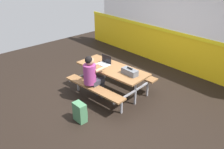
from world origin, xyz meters
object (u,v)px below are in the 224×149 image
picnic_table_main (112,74)px  laptop_silver (105,62)px  toolbox_grey (130,72)px  student_nearer (92,75)px  backpack_dark (80,112)px

picnic_table_main → laptop_silver: laptop_silver is taller
laptop_silver → toolbox_grey: bearing=2.5°
picnic_table_main → laptop_silver: size_ratio=5.71×
student_nearer → toolbox_grey: (0.64, 0.62, 0.10)m
picnic_table_main → laptop_silver: 0.36m
toolbox_grey → backpack_dark: bearing=-97.4°
laptop_silver → picnic_table_main: bearing=-2.3°
picnic_table_main → toolbox_grey: 0.61m
toolbox_grey → picnic_table_main: bearing=-174.9°
picnic_table_main → toolbox_grey: (0.56, 0.05, 0.24)m
student_nearer → backpack_dark: (0.46, -0.72, -0.49)m
picnic_table_main → student_nearer: (-0.08, -0.57, 0.13)m
laptop_silver → toolbox_grey: size_ratio=0.85×
toolbox_grey → laptop_silver: bearing=-177.5°
picnic_table_main → toolbox_grey: toolbox_grey is taller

